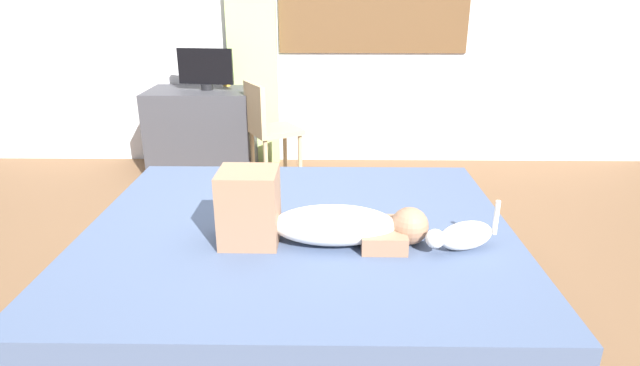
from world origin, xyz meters
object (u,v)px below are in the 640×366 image
at_px(cat, 462,236).
at_px(bed, 300,269).
at_px(tv_monitor, 206,68).
at_px(chair_by_desk, 267,126).
at_px(desk, 203,131).
at_px(person_lying, 312,219).
at_px(cup, 227,82).

bearing_deg(cat, bed, 162.61).
xyz_separation_m(tv_monitor, chair_by_desk, (0.55, -0.34, -0.41)).
bearing_deg(desk, cat, -54.40).
bearing_deg(tv_monitor, cat, -55.51).
xyz_separation_m(bed, person_lying, (0.07, -0.16, 0.35)).
distance_m(person_lying, chair_by_desk, 2.03).
distance_m(desk, tv_monitor, 0.56).
bearing_deg(person_lying, tv_monitor, 112.83).
xyz_separation_m(cup, chair_by_desk, (0.41, -0.52, -0.27)).
relative_size(cup, chair_by_desk, 0.09).
height_order(cat, cup, cup).
xyz_separation_m(person_lying, cup, (-0.84, 2.50, 0.20)).
distance_m(bed, cat, 0.82).
xyz_separation_m(person_lying, tv_monitor, (-0.97, 2.32, 0.34)).
distance_m(person_lying, cat, 0.67).
distance_m(person_lying, tv_monitor, 2.54).
height_order(person_lying, cup, cup).
distance_m(cat, chair_by_desk, 2.32).
distance_m(cup, chair_by_desk, 0.72).
height_order(person_lying, tv_monitor, tv_monitor).
distance_m(cat, desk, 2.93).
relative_size(person_lying, chair_by_desk, 1.09).
bearing_deg(bed, cat, -17.39).
relative_size(cat, tv_monitor, 0.71).
height_order(bed, tv_monitor, tv_monitor).
height_order(tv_monitor, chair_by_desk, tv_monitor).
height_order(cup, chair_by_desk, chair_by_desk).
xyz_separation_m(desk, cup, (0.20, 0.19, 0.41)).
xyz_separation_m(person_lying, desk, (-1.04, 2.32, -0.21)).
relative_size(bed, chair_by_desk, 2.46).
bearing_deg(bed, cup, 108.18).
height_order(desk, tv_monitor, tv_monitor).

